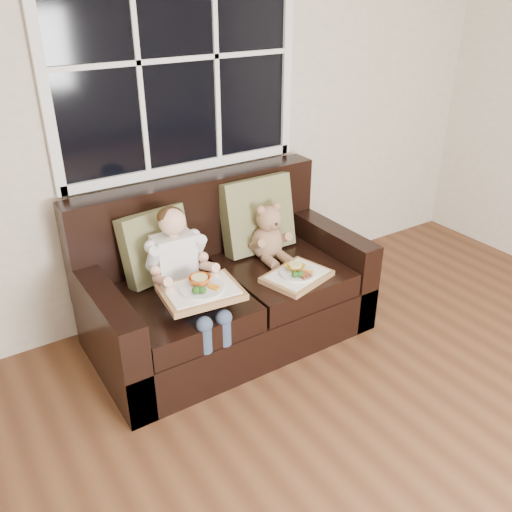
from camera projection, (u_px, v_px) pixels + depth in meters
window_back at (178, 59)px, 3.16m from camera, size 1.62×0.04×1.37m
loveseat at (224, 290)px, 3.43m from camera, size 1.70×0.92×0.96m
pillow_left at (156, 246)px, 3.21m from camera, size 0.45×0.27×0.43m
pillow_right at (257, 215)px, 3.54m from camera, size 0.49×0.23×0.50m
child at (182, 267)px, 3.05m from camera, size 0.34×0.58×0.77m
teddy_bear at (269, 236)px, 3.47m from camera, size 0.23×0.29×0.39m
tray_left at (201, 290)px, 2.92m from camera, size 0.45×0.36×0.10m
tray_right at (297, 275)px, 3.27m from camera, size 0.45×0.38×0.09m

